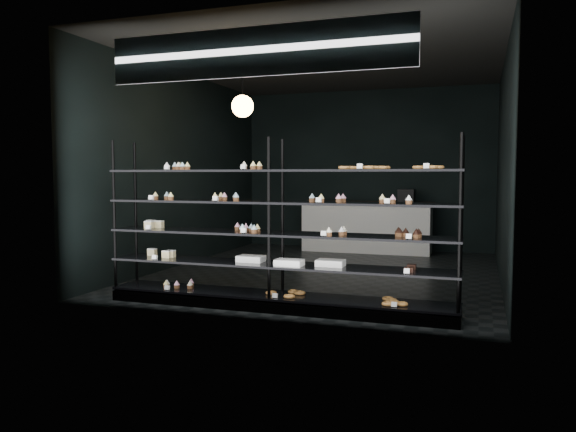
{
  "coord_description": "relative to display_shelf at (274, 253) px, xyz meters",
  "views": [
    {
      "loc": [
        2.21,
        -8.29,
        1.51
      ],
      "look_at": [
        0.01,
        -1.9,
        1.01
      ],
      "focal_mm": 35.0,
      "sensor_mm": 36.0,
      "label": 1
    }
  ],
  "objects": [
    {
      "name": "room",
      "position": [
        -0.04,
        2.45,
        0.97
      ],
      "size": [
        5.01,
        6.01,
        3.2
      ],
      "color": "black",
      "rests_on": "ground"
    },
    {
      "name": "display_shelf",
      "position": [
        0.0,
        0.0,
        0.0
      ],
      "size": [
        4.0,
        0.5,
        1.91
      ],
      "color": "black",
      "rests_on": "room"
    },
    {
      "name": "signage",
      "position": [
        -0.04,
        -0.48,
        2.12
      ],
      "size": [
        3.3,
        0.05,
        0.5
      ],
      "color": "#0B0F39",
      "rests_on": "room"
    },
    {
      "name": "pendant_lamp",
      "position": [
        -0.97,
        1.36,
        1.82
      ],
      "size": [
        0.3,
        0.3,
        0.88
      ],
      "color": "black",
      "rests_on": "room"
    },
    {
      "name": "service_counter",
      "position": [
        0.09,
        4.95,
        -0.13
      ],
      "size": [
        2.56,
        0.65,
        1.23
      ],
      "color": "white",
      "rests_on": "room"
    }
  ]
}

